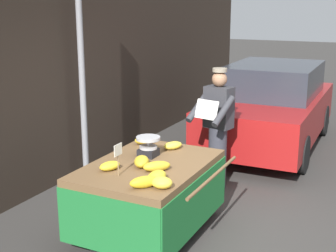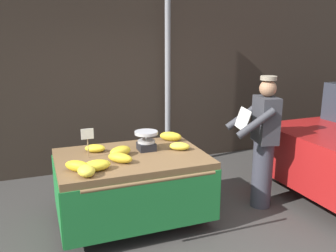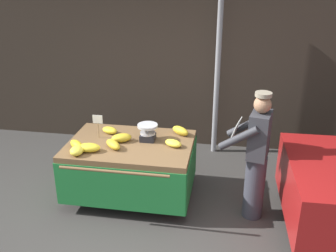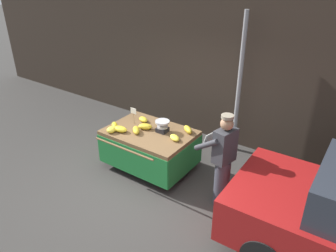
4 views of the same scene
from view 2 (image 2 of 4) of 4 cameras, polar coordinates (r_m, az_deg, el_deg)
name	(u,v)px [view 2 (image 2 of 4)]	position (r m, az deg, el deg)	size (l,w,h in m)	color
ground_plane	(172,249)	(3.96, 0.62, -19.15)	(60.00, 60.00, 0.00)	#383533
back_wall	(110,39)	(5.96, -9.27, 13.71)	(16.00, 0.24, 4.30)	#332821
street_pole	(168,79)	(5.87, -0.05, 7.64)	(0.09, 0.09, 3.02)	gray
banana_cart	(132,173)	(4.21, -5.84, -7.49)	(1.72, 1.39, 0.85)	brown
weighing_scale	(146,141)	(4.27, -3.51, -2.37)	(0.28, 0.28, 0.24)	black
price_sign	(87,137)	(4.06, -12.83, -1.68)	(0.14, 0.01, 0.34)	#997A51
banana_bunch_0	(120,158)	(3.90, -7.71, -5.10)	(0.13, 0.30, 0.11)	gold
banana_bunch_1	(120,151)	(4.11, -7.67, -4.04)	(0.16, 0.28, 0.12)	gold
banana_bunch_2	(179,146)	(4.30, 1.86, -3.27)	(0.14, 0.25, 0.09)	yellow
banana_bunch_3	(95,148)	(4.30, -11.65, -3.53)	(0.14, 0.24, 0.09)	yellow
banana_bunch_4	(78,166)	(3.73, -14.28, -6.28)	(0.12, 0.30, 0.12)	gold
banana_bunch_5	(171,136)	(4.66, 0.42, -1.67)	(0.12, 0.29, 0.12)	gold
banana_bunch_6	(86,171)	(3.59, -13.00, -7.03)	(0.17, 0.21, 0.11)	yellow
banana_bunch_7	(96,165)	(3.72, -11.44, -6.24)	(0.17, 0.30, 0.11)	yellow
vendor_person	(263,142)	(4.66, 15.02, -2.55)	(0.65, 0.60, 1.71)	#383842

